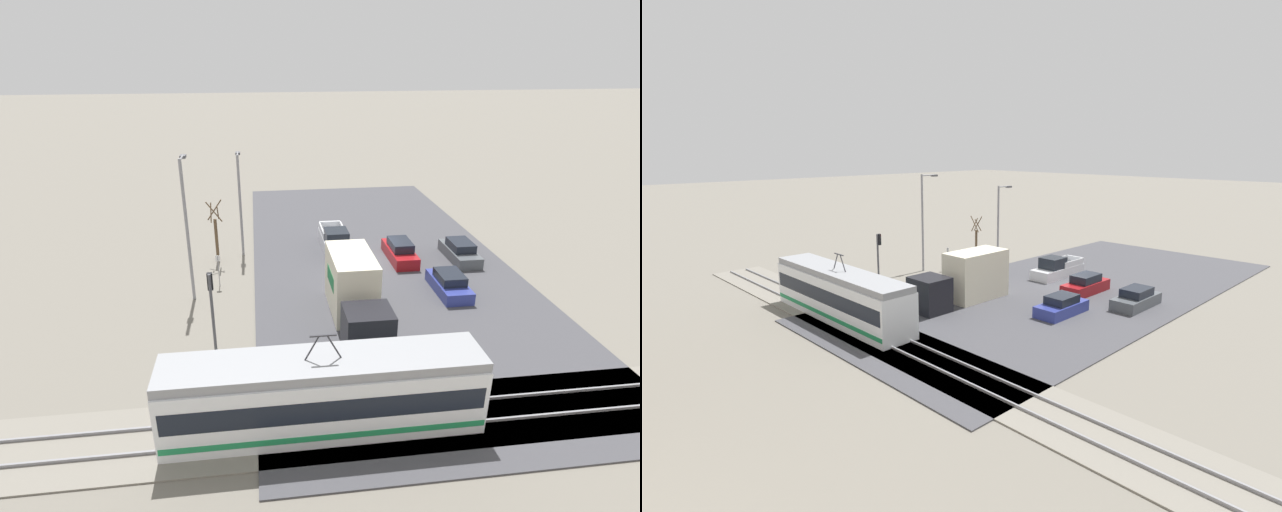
{
  "view_description": "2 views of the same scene",
  "coord_description": "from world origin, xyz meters",
  "views": [
    {
      "loc": [
        9.06,
        34.79,
        15.3
      ],
      "look_at": [
        5.34,
        6.27,
        3.26
      ],
      "focal_mm": 28.0,
      "sensor_mm": 36.0,
      "label": 1
    },
    {
      "loc": [
        -22.79,
        34.79,
        11.75
      ],
      "look_at": [
        5.48,
        7.28,
        3.11
      ],
      "focal_mm": 28.0,
      "sensor_mm": 36.0,
      "label": 2
    }
  ],
  "objects": [
    {
      "name": "traffic_light_pole",
      "position": [
        11.7,
        11.08,
        3.02
      ],
      "size": [
        0.28,
        0.47,
        4.61
      ],
      "color": "#47474C",
      "rests_on": "ground"
    },
    {
      "name": "box_truck",
      "position": [
        3.58,
        8.76,
        1.81
      ],
      "size": [
        2.58,
        8.39,
        3.76
      ],
      "color": "black",
      "rests_on": "ground"
    },
    {
      "name": "sedan_car_1",
      "position": [
        -1.7,
        0.17,
        0.72
      ],
      "size": [
        1.8,
        4.73,
        1.55
      ],
      "color": "maroon",
      "rests_on": "ground"
    },
    {
      "name": "sedan_car_0",
      "position": [
        -6.35,
        0.68,
        0.68
      ],
      "size": [
        1.88,
        4.57,
        1.47
      ],
      "color": "#4C5156",
      "rests_on": "ground"
    },
    {
      "name": "rail_bed",
      "position": [
        0.0,
        17.74,
        0.05
      ],
      "size": [
        52.24,
        4.4,
        0.22
      ],
      "color": "gray",
      "rests_on": "ground"
    },
    {
      "name": "street_lamp_mid_block",
      "position": [
        10.37,
        -2.78,
        4.61
      ],
      "size": [
        0.36,
        1.95,
        7.98
      ],
      "color": "gray",
      "rests_on": "ground"
    },
    {
      "name": "street_tree",
      "position": [
        12.28,
        -1.39,
        2.23
      ],
      "size": [
        1.16,
        0.96,
        4.9
      ],
      "color": "brown",
      "rests_on": "ground"
    },
    {
      "name": "street_lamp_near_crossing",
      "position": [
        13.49,
        4.54,
        5.28
      ],
      "size": [
        0.36,
        1.95,
        9.27
      ],
      "color": "gray",
      "rests_on": "ground"
    },
    {
      "name": "pickup_truck",
      "position": [
        2.98,
        -2.47,
        0.8
      ],
      "size": [
        1.95,
        5.82,
        1.91
      ],
      "color": "silver",
      "rests_on": "ground"
    },
    {
      "name": "sedan_car_2",
      "position": [
        -3.43,
        6.05,
        0.66
      ],
      "size": [
        1.89,
        4.27,
        1.41
      ],
      "rotation": [
        0.0,
        0.0,
        3.14
      ],
      "color": "navy",
      "rests_on": "ground"
    },
    {
      "name": "road_surface",
      "position": [
        0.0,
        0.0,
        0.04
      ],
      "size": [
        19.08,
        42.65,
        0.08
      ],
      "color": "#424247",
      "rests_on": "ground"
    },
    {
      "name": "ground_plane",
      "position": [
        0.0,
        0.0,
        0.0
      ],
      "size": [
        320.0,
        320.0,
        0.0
      ],
      "primitive_type": "plane",
      "color": "slate"
    },
    {
      "name": "light_rail_tram",
      "position": [
        6.71,
        17.74,
        1.75
      ],
      "size": [
        13.55,
        2.75,
        4.58
      ],
      "color": "white",
      "rests_on": "ground"
    },
    {
      "name": "no_parking_sign",
      "position": [
        11.93,
        2.94,
        1.38
      ],
      "size": [
        0.32,
        0.08,
        2.26
      ],
      "color": "gray",
      "rests_on": "ground"
    }
  ]
}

